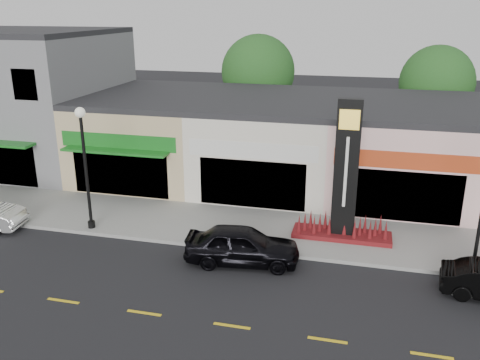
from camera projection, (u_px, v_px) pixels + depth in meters
The scene contains 12 objects.
ground at pixel (253, 279), 18.83m from camera, with size 120.00×120.00×0.00m, color black.
sidewalk at pixel (274, 230), 22.80m from camera, with size 52.00×4.30×0.15m, color gray.
curb at pixel (264, 252), 20.73m from camera, with size 52.00×0.20×0.15m, color gray.
building_grey_2story at pixel (16, 97), 32.13m from camera, with size 12.00×10.95×8.30m.
shop_beige at pixel (157, 133), 30.52m from camera, with size 7.00×10.85×4.80m.
shop_cream at pixel (271, 140), 28.93m from camera, with size 7.00×10.01×4.80m.
shop_pink_w at pixel (399, 148), 27.33m from camera, with size 7.00×10.01×4.80m.
tree_rear_west at pixel (258, 72), 35.96m from camera, with size 5.20×5.20×7.83m.
tree_rear_mid at pixel (437, 82), 33.33m from camera, with size 4.80×4.80×7.29m.
lamp_west_near at pixel (85, 157), 21.82m from camera, with size 0.44×0.44×5.47m.
pylon_sign at pixel (345, 191), 21.26m from camera, with size 4.20×1.30×6.00m.
car_black_sedan at pixel (242, 245), 19.82m from camera, with size 4.47×1.80×1.52m, color black.
Camera 1 is at (3.55, -16.24, 9.58)m, focal length 38.00 mm.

